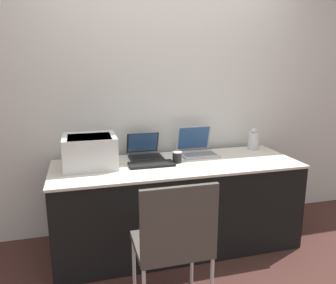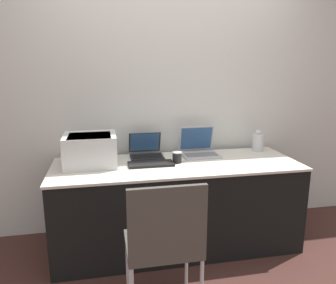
{
  "view_description": "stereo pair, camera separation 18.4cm",
  "coord_description": "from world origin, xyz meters",
  "px_view_note": "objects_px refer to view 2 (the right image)",
  "views": [
    {
      "loc": [
        -0.78,
        -2.2,
        1.57
      ],
      "look_at": [
        -0.07,
        0.4,
        0.94
      ],
      "focal_mm": 35.0,
      "sensor_mm": 36.0,
      "label": 1
    },
    {
      "loc": [
        -0.6,
        -2.24,
        1.57
      ],
      "look_at": [
        -0.07,
        0.4,
        0.94
      ],
      "focal_mm": 35.0,
      "sensor_mm": 36.0,
      "label": 2
    }
  ],
  "objects_px": {
    "printer": "(90,149)",
    "coffee_cup": "(177,157)",
    "metal_pitcher": "(258,141)",
    "external_keyboard": "(151,164)",
    "laptop_left": "(146,152)",
    "chair": "(164,238)",
    "laptop_right": "(199,149)"
  },
  "relations": [
    {
      "from": "laptop_left",
      "to": "coffee_cup",
      "type": "height_order",
      "value": "laptop_left"
    },
    {
      "from": "printer",
      "to": "laptop_left",
      "type": "xyz_separation_m",
      "value": [
        0.49,
        0.16,
        -0.09
      ]
    },
    {
      "from": "laptop_left",
      "to": "laptop_right",
      "type": "height_order",
      "value": "laptop_right"
    },
    {
      "from": "coffee_cup",
      "to": "printer",
      "type": "bearing_deg",
      "value": 173.59
    },
    {
      "from": "printer",
      "to": "metal_pitcher",
      "type": "distance_m",
      "value": 1.58
    },
    {
      "from": "external_keyboard",
      "to": "coffee_cup",
      "type": "height_order",
      "value": "coffee_cup"
    },
    {
      "from": "printer",
      "to": "coffee_cup",
      "type": "xyz_separation_m",
      "value": [
        0.72,
        -0.08,
        -0.09
      ]
    },
    {
      "from": "laptop_left",
      "to": "external_keyboard",
      "type": "bearing_deg",
      "value": -89.21
    },
    {
      "from": "laptop_right",
      "to": "metal_pitcher",
      "type": "distance_m",
      "value": 0.6
    },
    {
      "from": "printer",
      "to": "chair",
      "type": "distance_m",
      "value": 1.08
    },
    {
      "from": "laptop_left",
      "to": "metal_pitcher",
      "type": "distance_m",
      "value": 1.09
    },
    {
      "from": "printer",
      "to": "coffee_cup",
      "type": "height_order",
      "value": "printer"
    },
    {
      "from": "printer",
      "to": "coffee_cup",
      "type": "bearing_deg",
      "value": -6.41
    },
    {
      "from": "printer",
      "to": "metal_pitcher",
      "type": "height_order",
      "value": "printer"
    },
    {
      "from": "laptop_right",
      "to": "metal_pitcher",
      "type": "bearing_deg",
      "value": 1.74
    },
    {
      "from": "laptop_left",
      "to": "metal_pitcher",
      "type": "bearing_deg",
      "value": -0.62
    },
    {
      "from": "external_keyboard",
      "to": "printer",
      "type": "bearing_deg",
      "value": 167.96
    },
    {
      "from": "metal_pitcher",
      "to": "chair",
      "type": "bearing_deg",
      "value": -136.43
    },
    {
      "from": "laptop_right",
      "to": "metal_pitcher",
      "type": "xyz_separation_m",
      "value": [
        0.6,
        0.02,
        0.04
      ]
    },
    {
      "from": "coffee_cup",
      "to": "metal_pitcher",
      "type": "relative_size",
      "value": 0.45
    },
    {
      "from": "laptop_left",
      "to": "external_keyboard",
      "type": "xyz_separation_m",
      "value": [
        0.0,
        -0.27,
        -0.04
      ]
    },
    {
      "from": "laptop_left",
      "to": "coffee_cup",
      "type": "relative_size",
      "value": 3.05
    },
    {
      "from": "printer",
      "to": "chair",
      "type": "relative_size",
      "value": 0.46
    },
    {
      "from": "laptop_left",
      "to": "chair",
      "type": "relative_size",
      "value": 0.32
    },
    {
      "from": "printer",
      "to": "coffee_cup",
      "type": "distance_m",
      "value": 0.73
    },
    {
      "from": "printer",
      "to": "chair",
      "type": "bearing_deg",
      "value": -63.99
    },
    {
      "from": "external_keyboard",
      "to": "metal_pitcher",
      "type": "relative_size",
      "value": 1.78
    },
    {
      "from": "metal_pitcher",
      "to": "chair",
      "type": "relative_size",
      "value": 0.23
    },
    {
      "from": "laptop_right",
      "to": "metal_pitcher",
      "type": "relative_size",
      "value": 1.56
    },
    {
      "from": "chair",
      "to": "laptop_right",
      "type": "bearing_deg",
      "value": 63.37
    },
    {
      "from": "metal_pitcher",
      "to": "printer",
      "type": "bearing_deg",
      "value": -174.51
    },
    {
      "from": "laptop_right",
      "to": "coffee_cup",
      "type": "xyz_separation_m",
      "value": [
        -0.26,
        -0.21,
        -0.01
      ]
    }
  ]
}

